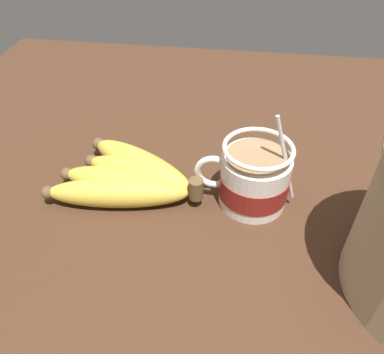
{
  "coord_description": "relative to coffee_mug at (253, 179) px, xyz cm",
  "views": [
    {
      "loc": [
        -3.61,
        36.65,
        39.72
      ],
      "look_at": [
        1.86,
        -1.01,
        6.89
      ],
      "focal_mm": 35.0,
      "sensor_mm": 36.0,
      "label": 1
    }
  ],
  "objects": [
    {
      "name": "table",
      "position": [
        6.33,
        1.93,
        -5.4
      ],
      "size": [
        110.37,
        110.37,
        2.77
      ],
      "color": "#422819",
      "rests_on": "ground"
    },
    {
      "name": "coffee_mug",
      "position": [
        0.0,
        0.0,
        0.0
      ],
      "size": [
        13.76,
        9.4,
        14.05
      ],
      "color": "white",
      "rests_on": "table"
    },
    {
      "name": "banana_bunch",
      "position": [
        17.14,
        0.16,
        -1.9
      ],
      "size": [
        21.98,
        15.65,
        4.45
      ],
      "color": "brown",
      "rests_on": "table"
    }
  ]
}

